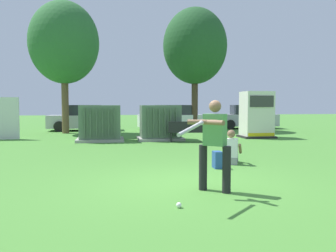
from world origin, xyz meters
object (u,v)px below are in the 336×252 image
transformer_west (100,124)px  backpack (218,160)px  generator_enclosure (257,115)px  parked_car_left_of_center (171,118)px  seated_spectator (231,150)px  transformer_mid_west (160,123)px  sports_ball (179,205)px  parked_car_right_of_center (246,118)px  parked_car_leftmost (83,119)px  park_bench (189,130)px  batter (214,141)px

transformer_west → backpack: bearing=-66.0°
generator_enclosure → parked_car_left_of_center: 7.09m
seated_spectator → generator_enclosure: bearing=62.2°
transformer_mid_west → parked_car_left_of_center: size_ratio=0.48×
backpack → sports_ball: bearing=-116.6°
backpack → parked_car_left_of_center: (1.10, 14.08, 0.54)m
generator_enclosure → parked_car_right_of_center: size_ratio=0.53×
parked_car_right_of_center → backpack: bearing=-114.1°
generator_enclosure → backpack: 8.99m
parked_car_left_of_center → parked_car_right_of_center: (5.27, 0.18, 0.00)m
seated_spectator → parked_car_left_of_center: size_ratio=0.22×
transformer_mid_west → parked_car_leftmost: same height
park_bench → parked_car_right_of_center: (5.79, 8.03, 0.22)m
parked_car_leftmost → generator_enclosure: bearing=-34.6°
sports_ball → parked_car_right_of_center: parked_car_right_of_center is taller
backpack → batter: bearing=-108.9°
transformer_west → seated_spectator: (3.85, -6.79, -0.41)m
park_bench → parked_car_leftmost: bearing=123.7°
transformer_mid_west → parked_car_left_of_center: 6.82m
park_bench → seated_spectator: 5.65m
transformer_west → sports_ball: bearing=-81.3°
parked_car_right_of_center → parked_car_left_of_center: bearing=-178.0°
parked_car_leftmost → park_bench: bearing=-56.3°
sports_ball → seated_spectator: size_ratio=0.09×
transformer_mid_west → parked_car_left_of_center: same height
transformer_west → park_bench: (3.86, -1.15, -0.25)m
transformer_mid_west → generator_enclosure: size_ratio=0.91×
transformer_west → sports_ball: 10.81m
transformer_west → transformer_mid_west: bearing=1.6°
transformer_mid_west → seated_spectator: size_ratio=2.18×
transformer_mid_west → sports_ball: transformer_mid_west is taller
batter → transformer_mid_west: bearing=88.4°
transformer_west → parked_car_right_of_center: 11.86m
transformer_west → sports_ball: (1.63, -10.66, -0.74)m
batter → parked_car_leftmost: 16.82m
sports_ball → parked_car_right_of_center: bearing=65.4°
park_bench → backpack: bearing=-95.3°
transformer_west → generator_enclosure: generator_enclosure is taller
parked_car_leftmost → transformer_west: bearing=-78.7°
park_bench → backpack: (-0.58, -6.23, -0.32)m
backpack → parked_car_right_of_center: parked_car_right_of_center is taller
generator_enclosure → batter: size_ratio=1.32×
park_bench → transformer_mid_west: bearing=132.3°
park_bench → seated_spectator: size_ratio=1.91×
sports_ball → backpack: backpack is taller
parked_car_right_of_center → sports_ball: bearing=-114.6°
seated_spectator → transformer_west: bearing=119.6°
generator_enclosure → park_bench: (-3.80, -1.57, -0.60)m
parked_car_left_of_center → park_bench: bearing=-93.8°
seated_spectator → sports_ball: bearing=-119.8°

